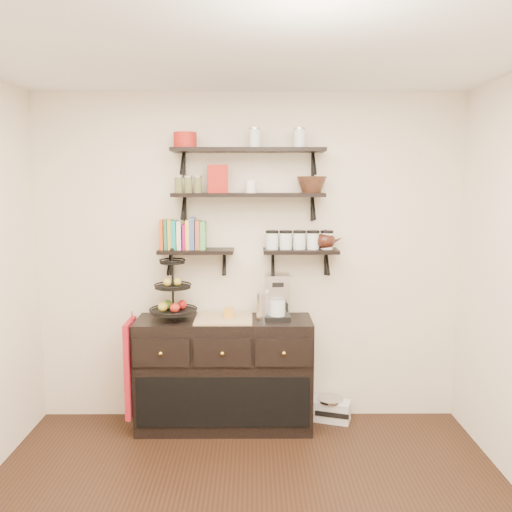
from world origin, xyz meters
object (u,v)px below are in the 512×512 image
object	(u,v)px
fruit_stand	(174,296)
radio	(330,410)
coffee_maker	(277,297)
sideboard	(224,373)

from	to	relation	value
fruit_stand	radio	world-z (taller)	fruit_stand
coffee_maker	radio	size ratio (longest dim) A/B	1.02
fruit_stand	coffee_maker	world-z (taller)	fruit_stand
sideboard	coffee_maker	xyz separation A→B (m)	(0.43, 0.02, 0.62)
sideboard	fruit_stand	bearing A→B (deg)	179.40
coffee_maker	sideboard	bearing A→B (deg)	179.88
fruit_stand	radio	size ratio (longest dim) A/B	1.53
fruit_stand	radio	bearing A→B (deg)	4.38
coffee_maker	radio	distance (m)	1.08
radio	sideboard	bearing A→B (deg)	-155.60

